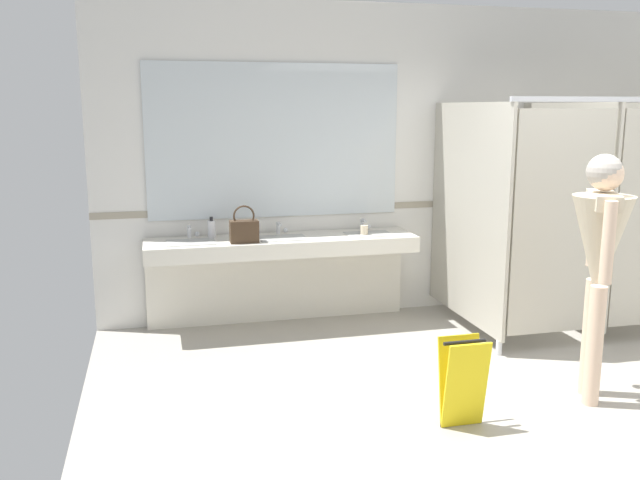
{
  "coord_description": "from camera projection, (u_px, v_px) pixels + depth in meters",
  "views": [
    {
      "loc": [
        -2.73,
        -3.71,
        1.99
      ],
      "look_at": [
        -1.51,
        1.23,
        0.98
      ],
      "focal_mm": 37.78,
      "sensor_mm": 36.0,
      "label": 1
    }
  ],
  "objects": [
    {
      "name": "wet_floor_sign",
      "position": [
        463.0,
        381.0,
        4.23
      ],
      "size": [
        0.28,
        0.19,
        0.57
      ],
      "color": "yellow",
      "rests_on": "ground_plane"
    },
    {
      "name": "ground_plane",
      "position": [
        578.0,
        413.0,
        4.57
      ],
      "size": [
        6.59,
        5.45,
        0.1
      ],
      "primitive_type": "cube",
      "color": "#9E998E"
    },
    {
      "name": "paper_cup",
      "position": [
        364.0,
        230.0,
        6.17
      ],
      "size": [
        0.07,
        0.07,
        0.09
      ],
      "primitive_type": "cylinder",
      "color": "beige",
      "rests_on": "vanity_counter"
    },
    {
      "name": "wall_back",
      "position": [
        437.0,
        161.0,
        6.65
      ],
      "size": [
        6.59,
        0.12,
        2.94
      ],
      "primitive_type": "cube",
      "color": "silver",
      "rests_on": "ground_plane"
    },
    {
      "name": "soap_dispenser",
      "position": [
        212.0,
        229.0,
        6.04
      ],
      "size": [
        0.07,
        0.07,
        0.19
      ],
      "color": "white",
      "rests_on": "vanity_counter"
    },
    {
      "name": "bathroom_stalls",
      "position": [
        622.0,
        210.0,
        6.07
      ],
      "size": [
        2.88,
        1.46,
        2.07
      ],
      "color": "#B2AD9E",
      "rests_on": "ground_plane"
    },
    {
      "name": "vanity_counter",
      "position": [
        281.0,
        260.0,
        6.17
      ],
      "size": [
        2.43,
        0.55,
        0.95
      ],
      "color": "silver",
      "rests_on": "ground_plane"
    },
    {
      "name": "person_standing",
      "position": [
        600.0,
        247.0,
        4.48
      ],
      "size": [
        0.54,
        0.54,
        1.69
      ],
      "color": "beige",
      "rests_on": "ground_plane"
    },
    {
      "name": "handbag",
      "position": [
        244.0,
        230.0,
        5.81
      ],
      "size": [
        0.24,
        0.13,
        0.33
      ],
      "color": "#3F2D1E",
      "rests_on": "vanity_counter"
    },
    {
      "name": "wall_back_tile_band",
      "position": [
        438.0,
        204.0,
        6.67
      ],
      "size": [
        6.59,
        0.01,
        0.06
      ],
      "primitive_type": "cube",
      "color": "#9E937F",
      "rests_on": "wall_back"
    },
    {
      "name": "mirror_panel",
      "position": [
        275.0,
        141.0,
        6.15
      ],
      "size": [
        2.33,
        0.02,
        1.39
      ],
      "primitive_type": "cube",
      "color": "silver",
      "rests_on": "wall_back"
    }
  ]
}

